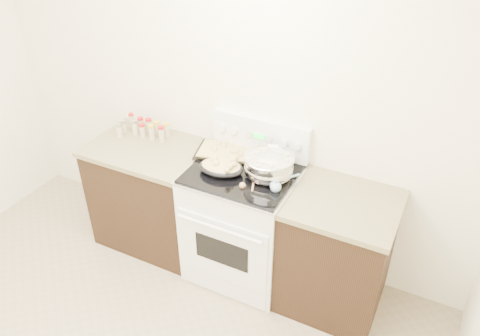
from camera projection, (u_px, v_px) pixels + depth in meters
The scene contains 10 objects.
room_shell at pixel (19, 168), 1.95m from camera, with size 4.10×3.60×2.75m.
counter_left at pixel (154, 194), 3.88m from camera, with size 0.93×0.67×0.92m.
counter_right at pixel (336, 253), 3.30m from camera, with size 0.73×0.67×0.92m.
kitchen_range at pixel (243, 220), 3.55m from camera, with size 0.78×0.73×1.22m.
mixing_bowl at pixel (269, 166), 3.21m from camera, with size 0.44×0.44×0.21m.
roasting_pan at pixel (221, 167), 3.26m from camera, with size 0.35×0.27×0.12m.
baking_sheet at pixel (225, 151), 3.49m from camera, with size 0.47×0.38×0.06m.
wooden_spoon at pixel (247, 183), 3.16m from camera, with size 0.11×0.26×0.04m.
blue_ladle at pixel (277, 186), 3.10m from camera, with size 0.13×0.25×0.09m.
spice_jars at pixel (144, 128), 3.76m from camera, with size 0.40×0.22×0.13m.
Camera 1 is at (1.56, -1.05, 2.77)m, focal length 35.00 mm.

